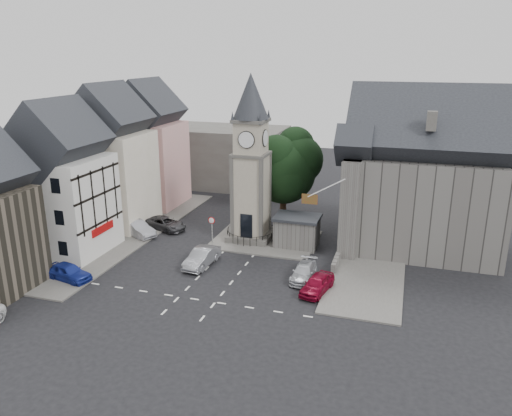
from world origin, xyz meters
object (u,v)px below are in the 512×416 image
(car_west_blue, at_px, (68,272))
(pedestrian, at_px, (345,238))
(stone_shelter, at_px, (297,231))
(clock_tower, at_px, (251,160))
(car_east_red, at_px, (317,284))

(car_west_blue, height_order, pedestrian, pedestrian)
(stone_shelter, bearing_deg, car_west_blue, -141.43)
(pedestrian, bearing_deg, clock_tower, -35.94)
(pedestrian, bearing_deg, car_east_red, 43.51)
(car_west_blue, height_order, car_east_red, car_west_blue)
(car_east_red, bearing_deg, stone_shelter, 124.53)
(stone_shelter, relative_size, car_east_red, 1.04)
(car_west_blue, bearing_deg, clock_tower, -28.70)
(pedestrian, bearing_deg, stone_shelter, -23.28)
(stone_shelter, distance_m, pedestrian, 4.77)
(car_east_red, bearing_deg, clock_tower, 143.99)
(car_east_red, bearing_deg, car_west_blue, -156.55)
(pedestrian, bearing_deg, car_west_blue, -7.43)
(clock_tower, distance_m, car_west_blue, 19.21)
(stone_shelter, xyz_separation_m, car_east_red, (3.70, -9.05, -0.84))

